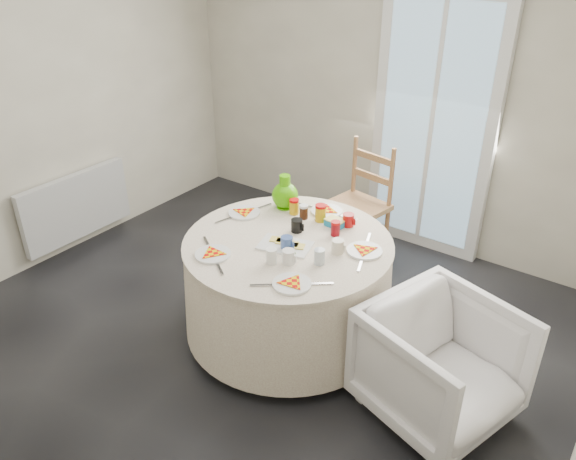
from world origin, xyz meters
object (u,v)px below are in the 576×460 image
Objects in this scene: radiator at (76,206)px; armchair at (442,358)px; wooden_chair at (356,207)px; green_pitcher at (285,188)px; table at (288,287)px.

radiator is 1.32× the size of armchair.
wooden_chair is (1.99, 1.21, 0.09)m from radiator.
armchair is (3.22, 0.02, 0.01)m from radiator.
wooden_chair is 1.30× the size of armchair.
green_pitcher is (1.83, 0.46, 0.49)m from radiator.
green_pitcher reaches higher than wooden_chair.
armchair is at bearing -33.77° from wooden_chair.
green_pitcher is at bearing 89.45° from armchair.
wooden_chair is 1.71m from armchair.
armchair reaches higher than table.
armchair is (1.09, -0.08, 0.02)m from table.
table is 1.13m from wooden_chair.
table is at bearing 2.49° from radiator.
radiator is 2.13m from table.
radiator is at bearing 107.66° from armchair.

